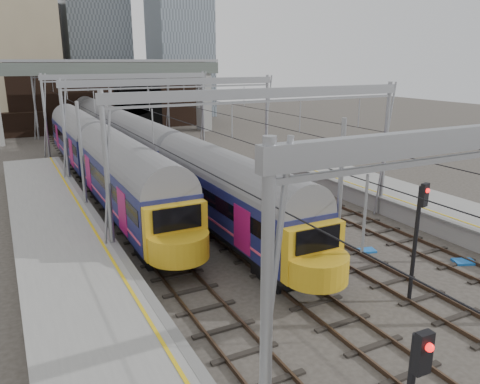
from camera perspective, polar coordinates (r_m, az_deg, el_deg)
ground at (r=19.78m, az=15.14°, el=-12.52°), size 160.00×160.00×0.00m
platform_left at (r=17.52m, az=-17.70°, el=-14.60°), size 4.32×55.00×1.12m
tracks at (r=31.53m, az=-3.29°, el=-1.14°), size 14.40×80.00×0.22m
overhead_line at (r=36.29m, az=-7.71°, el=11.52°), size 16.80×80.00×8.00m
retaining_wall at (r=66.12m, az=-15.58°, el=11.04°), size 28.00×2.75×9.00m
overbridge at (r=59.88m, az=-15.91°, el=13.39°), size 28.00×3.00×9.25m
city_skyline at (r=84.78m, az=-18.13°, el=20.44°), size 37.50×27.50×60.00m
train_main at (r=46.26m, az=-14.32°, el=6.92°), size 2.71×62.62×4.69m
train_second at (r=35.59m, az=-16.80°, el=4.34°), size 2.88×33.34×4.93m
signal_near_centre at (r=18.92m, az=20.88°, el=-4.20°), size 0.38×0.47×4.87m
equip_cover_a at (r=22.47m, az=9.56°, el=-8.44°), size 1.04×0.78×0.11m
equip_cover_b at (r=24.32m, az=15.20°, el=-6.89°), size 0.95×0.78×0.10m
equip_cover_c at (r=24.60m, az=25.65°, el=-7.67°), size 1.17×1.02×0.11m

